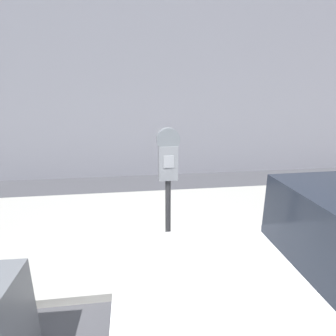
{
  "coord_description": "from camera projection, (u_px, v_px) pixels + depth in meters",
  "views": [
    {
      "loc": [
        -0.03,
        -1.47,
        2.12
      ],
      "look_at": [
        0.29,
        1.05,
        1.36
      ],
      "focal_mm": 28.0,
      "sensor_mm": 36.0,
      "label": 1
    }
  ],
  "objects": [
    {
      "name": "building_facade",
      "position": [
        134.0,
        82.0,
        6.2
      ],
      "size": [
        24.0,
        0.3,
        4.56
      ],
      "color": "gray",
      "rests_on": "ground_plane"
    },
    {
      "name": "sidewalk",
      "position": [
        140.0,
        228.0,
        4.08
      ],
      "size": [
        24.0,
        2.8,
        0.1
      ],
      "color": "#ADAAA3",
      "rests_on": "ground_plane"
    },
    {
      "name": "parking_meter",
      "position": [
        168.0,
        173.0,
        2.66
      ],
      "size": [
        0.23,
        0.12,
        1.66
      ],
      "color": "#2D2D30",
      "rests_on": "sidewalk"
    }
  ]
}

